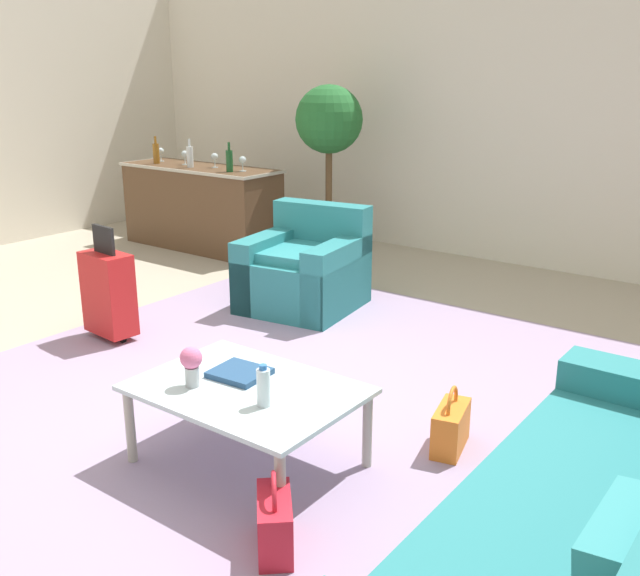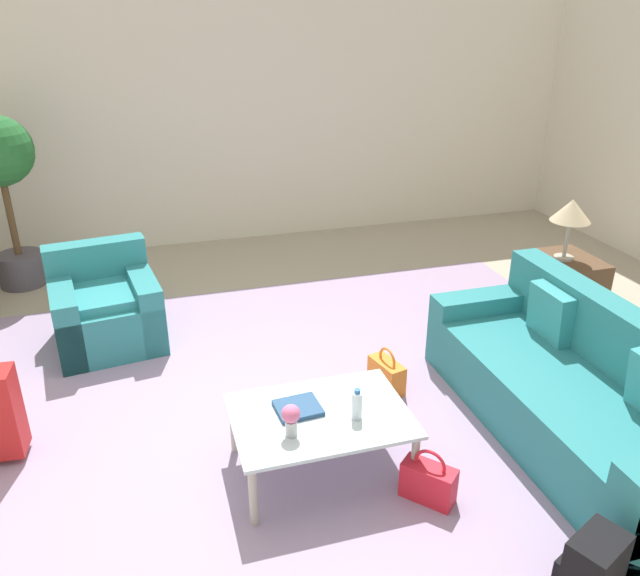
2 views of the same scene
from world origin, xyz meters
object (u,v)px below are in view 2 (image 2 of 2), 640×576
Objects in this scene: side_table at (559,286)px; coffee_table_book at (298,408)px; water_bottle at (357,405)px; couch at (578,393)px; flower_vase at (291,418)px; table_lamp at (571,212)px; handbag_red at (428,482)px; coffee_table at (320,420)px; handbag_orange at (386,374)px; potted_ficus at (2,174)px; backpack_black at (591,570)px; armchair at (106,310)px.

coffee_table_book is at bearing -154.07° from side_table.
side_table is at bearing 31.61° from water_bottle.
water_bottle reaches higher than side_table.
flower_vase is at bearing -178.58° from couch.
table_lamp is 1.59× the size of handbag_red.
flower_vase is (-0.10, -0.23, 0.11)m from coffee_table_book.
water_bottle is (0.20, -0.10, 0.14)m from coffee_table.
handbag_red is at bearing -139.44° from table_lamp.
potted_ficus is (-2.95, 2.96, 1.06)m from handbag_orange.
couch is 2.03m from flower_vase.
handbag_red is 0.20× the size of potted_ficus.
backpack_black is (-0.80, -1.19, -0.11)m from couch.
couch is 2.37× the size of armchair.
coffee_table is at bearing 176.82° from couch.
handbag_orange is at bearing 79.96° from handbag_red.
table_lamp reaches higher than coffee_table.
water_bottle is 0.42m from flower_vase.
side_table is 0.36× the size of potted_ficus.
couch is 6.55× the size of handbag_orange.
potted_ficus is (-4.00, 3.80, 0.88)m from couch.
backpack_black is at bearing -83.05° from handbag_orange.
potted_ficus is (-1.98, 3.85, 0.64)m from flower_vase.
coffee_table_book is 1.32× the size of flower_vase.
table_lamp reaches higher than armchair.
backpack_black is 6.01m from potted_ficus.
handbag_orange is (-2.05, -0.76, -0.89)m from table_lamp.
handbag_orange is 1.00× the size of handbag_red.
armchair is 2.76× the size of handbag_orange.
coffee_table reaches higher than handbag_red.
flower_vase is (-2.02, -0.05, 0.24)m from couch.
backpack_black is 0.23× the size of potted_ficus.
coffee_table_book is 0.47× the size of table_lamp.
handbag_orange is at bearing 56.89° from water_bottle.
water_bottle is at bearing 123.76° from backpack_black.
backpack_black is at bearing -56.24° from water_bottle.
flower_vase is 0.32× the size of side_table.
coffee_table_book is 1.13m from handbag_orange.
backpack_black is (1.00, -1.29, -0.18)m from coffee_table.
flower_vase is at bearing -137.39° from handbag_orange.
armchair reaches higher than backpack_black.
flower_vase reaches higher than handbag_red.
coffee_table is at bearing -59.26° from potted_ficus.
side_table is (2.80, 1.50, -0.09)m from coffee_table.
flower_vase is (1.09, -2.31, 0.25)m from armchair.
handbag_orange and handbag_red have the same top height.
armchair is at bearing 115.43° from coffee_table_book.
flower_vase is at bearing 159.49° from handbag_red.
handbag_orange is at bearing -45.11° from potted_ficus.
coffee_table_book is 0.15× the size of potted_ficus.
coffee_table_book is at bearing 150.64° from water_bottle.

